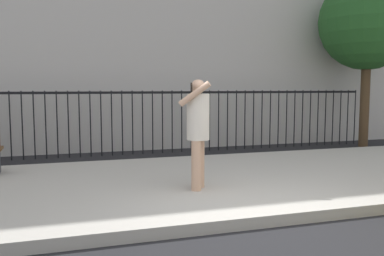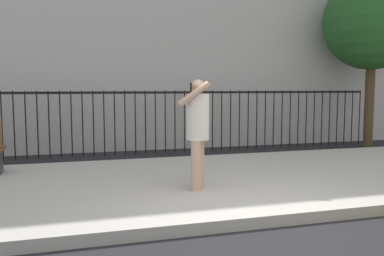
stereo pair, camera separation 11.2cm
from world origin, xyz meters
TOP-DOWN VIEW (x-y plane):
  - ground_plane at (0.00, 0.00)m, footprint 60.00×60.00m
  - sidewalk at (0.00, 2.20)m, footprint 28.00×4.40m
  - iron_fence at (0.00, 5.90)m, footprint 12.03×0.04m
  - pedestrian_on_phone at (-0.35, 1.53)m, footprint 0.62×0.72m
  - street_tree_mid at (5.82, 5.29)m, footprint 2.66×2.66m

SIDE VIEW (x-z plane):
  - ground_plane at x=0.00m, z-range 0.00..0.00m
  - sidewalk at x=0.00m, z-range 0.00..0.15m
  - iron_fence at x=0.00m, z-range 0.22..1.82m
  - pedestrian_on_phone at x=-0.35m, z-range 0.28..1.93m
  - street_tree_mid at x=5.82m, z-range 1.06..5.88m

